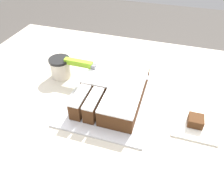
% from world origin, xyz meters
% --- Properties ---
extents(countertop, '(1.40, 1.10, 0.92)m').
position_xyz_m(countertop, '(0.00, 0.00, 0.46)').
color(countertop, beige).
rests_on(countertop, ground_plane).
extents(cake_board, '(0.31, 0.39, 0.01)m').
position_xyz_m(cake_board, '(-0.01, 0.05, 0.92)').
color(cake_board, silver).
rests_on(cake_board, countertop).
extents(cake, '(0.22, 0.31, 0.07)m').
position_xyz_m(cake, '(-0.01, 0.05, 0.96)').
color(cake, '#472814').
rests_on(cake, cake_board).
extents(knife, '(0.34, 0.03, 0.02)m').
position_xyz_m(knife, '(-0.14, 0.11, 1.00)').
color(knife, silver).
rests_on(knife, cake).
extents(coffee_cup, '(0.09, 0.09, 0.09)m').
position_xyz_m(coffee_cup, '(-0.26, 0.12, 0.96)').
color(coffee_cup, beige).
rests_on(coffee_cup, countertop).
extents(paper_napkin, '(0.14, 0.14, 0.01)m').
position_xyz_m(paper_napkin, '(0.29, -0.00, 0.92)').
color(paper_napkin, white).
rests_on(paper_napkin, countertop).
extents(brownie, '(0.05, 0.05, 0.03)m').
position_xyz_m(brownie, '(0.29, -0.00, 0.94)').
color(brownie, '#472814').
rests_on(brownie, paper_napkin).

